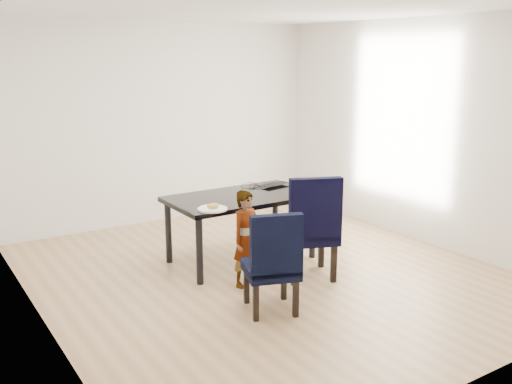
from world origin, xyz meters
TOP-DOWN VIEW (x-y plane):
  - floor at (0.00, 0.00)m, footprint 4.50×5.00m
  - ceiling at (0.00, 0.00)m, footprint 4.50×5.00m
  - wall_back at (0.00, 2.50)m, footprint 4.50×0.01m
  - wall_front at (0.00, -2.50)m, footprint 4.50×0.01m
  - wall_left at (-2.25, 0.00)m, footprint 0.01×5.00m
  - wall_right at (2.25, 0.00)m, footprint 0.01×5.00m
  - dining_table at (0.00, 0.50)m, footprint 1.60×0.90m
  - chair_left at (-0.46, -0.75)m, footprint 0.59×0.60m
  - chair_right at (0.34, -0.28)m, footprint 0.70×0.71m
  - child at (-0.34, -0.15)m, footprint 0.40×0.31m
  - plate at (-0.55, 0.15)m, footprint 0.32×0.32m
  - sandwich at (-0.55, 0.14)m, footprint 0.14×0.07m
  - laptop at (0.58, 0.73)m, footprint 0.39×0.28m
  - cable_tangle at (0.34, 0.73)m, footprint 0.20×0.20m

SIDE VIEW (x-z plane):
  - floor at x=0.00m, z-range -0.01..0.00m
  - dining_table at x=0.00m, z-range 0.00..0.75m
  - chair_left at x=-0.46m, z-range 0.00..0.95m
  - child at x=-0.34m, z-range 0.00..0.98m
  - chair_right at x=0.34m, z-range 0.00..1.10m
  - cable_tangle at x=0.34m, z-range 0.75..0.76m
  - plate at x=-0.55m, z-range 0.75..0.77m
  - laptop at x=0.58m, z-range 0.75..0.78m
  - sandwich at x=-0.55m, z-range 0.77..0.82m
  - wall_back at x=0.00m, z-range 0.00..2.70m
  - wall_front at x=0.00m, z-range 0.00..2.70m
  - wall_left at x=-2.25m, z-range 0.00..2.70m
  - wall_right at x=2.25m, z-range 0.00..2.70m
  - ceiling at x=0.00m, z-range 2.70..2.71m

